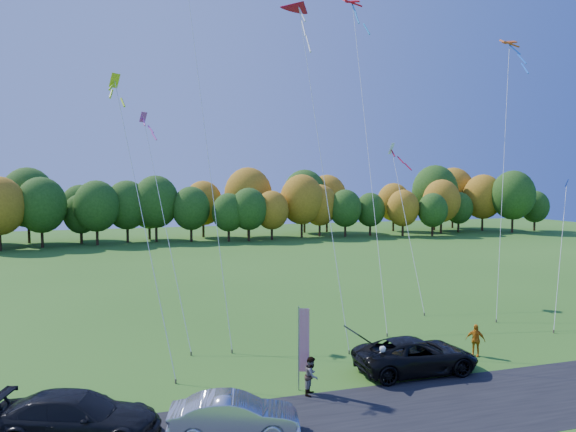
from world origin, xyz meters
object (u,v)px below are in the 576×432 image
object	(u,v)px
silver_sedan	(234,417)
person_east	(475,340)
feather_flag	(303,339)
black_suv	(416,355)

from	to	relation	value
silver_sedan	person_east	size ratio (longest dim) A/B	2.78
feather_flag	black_suv	bearing A→B (deg)	4.79
feather_flag	person_east	bearing A→B (deg)	9.66
silver_sedan	feather_flag	xyz separation A→B (m)	(3.71, 3.37, 1.46)
black_suv	person_east	xyz separation A→B (m)	(4.13, 1.20, 0.01)
silver_sedan	feather_flag	distance (m)	5.22
person_east	silver_sedan	bearing A→B (deg)	-115.49
black_suv	feather_flag	size ratio (longest dim) A/B	1.60
black_suv	silver_sedan	bearing A→B (deg)	113.50
person_east	black_suv	bearing A→B (deg)	-119.67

